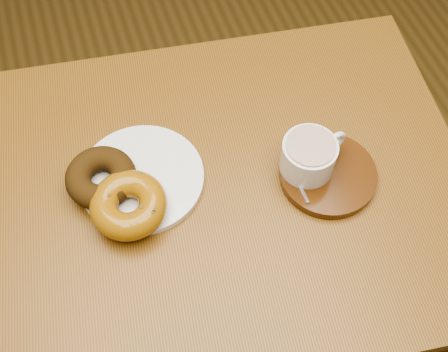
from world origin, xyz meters
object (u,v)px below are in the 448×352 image
object	(u,v)px
cafe_table	(214,220)
coffee_cup	(309,155)
donut_plate	(142,178)
saucer	(328,175)

from	to	relation	value
cafe_table	coffee_cup	world-z (taller)	coffee_cup
cafe_table	donut_plate	bearing A→B (deg)	163.58
cafe_table	saucer	distance (m)	0.24
donut_plate	cafe_table	bearing A→B (deg)	-23.45
cafe_table	coffee_cup	size ratio (longest dim) A/B	7.98
donut_plate	saucer	size ratio (longest dim) A/B	1.29
donut_plate	saucer	bearing A→B (deg)	-17.24
coffee_cup	donut_plate	bearing A→B (deg)	152.12
cafe_table	donut_plate	world-z (taller)	donut_plate
cafe_table	coffee_cup	bearing A→B (deg)	-1.10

